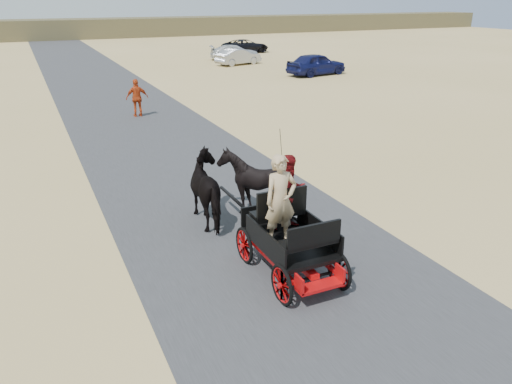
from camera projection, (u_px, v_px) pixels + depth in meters
name	position (u px, v px, depth m)	size (l,w,h in m)	color
ground	(248.00, 231.00, 11.94)	(140.00, 140.00, 0.00)	tan
road	(248.00, 231.00, 11.94)	(6.00, 140.00, 0.01)	#38383A
ridge_far	(51.00, 29.00, 63.81)	(140.00, 6.00, 2.40)	brown
carriage	(289.00, 257.00, 10.02)	(1.30, 2.40, 0.72)	black
horse_left	(211.00, 190.00, 12.15)	(0.91, 2.01, 1.70)	black
horse_right	(252.00, 183.00, 12.58)	(1.37, 1.54, 1.70)	black
driver_man	(281.00, 200.00, 9.52)	(0.66, 0.43, 1.80)	tan
passenger_woman	(290.00, 192.00, 10.22)	(0.77, 0.60, 1.58)	#660C0F
pedestrian	(137.00, 98.00, 22.93)	(1.01, 0.42, 1.73)	#BA3C15
car_a	(316.00, 64.00, 35.03)	(1.80, 4.47, 1.52)	navy
car_b	(238.00, 57.00, 40.28)	(1.35, 3.87, 1.28)	#B2B2B7
car_c	(235.00, 52.00, 43.50)	(1.74, 4.28, 1.24)	silver
car_d	(246.00, 46.00, 48.68)	(2.13, 4.61, 1.28)	black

